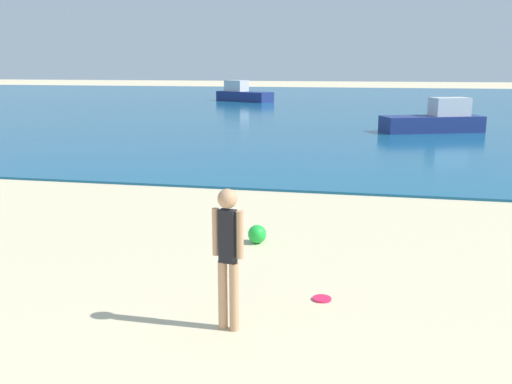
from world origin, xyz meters
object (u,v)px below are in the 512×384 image
Objects in this scene: frisbee at (322,299)px; boat_near at (436,120)px; boat_far at (243,94)px; beach_ball at (257,234)px; person_standing at (228,251)px.

frisbee is 18.59m from boat_near.
boat_far is (-12.58, 18.33, 0.05)m from boat_near.
beach_ball is (8.41, -34.62, -0.46)m from boat_far.
frisbee is at bearing -46.98° from boat_far.
boat_near is at bearing 80.92° from frisbee.
frisbee is at bearing -120.75° from person_standing.
boat_far is (-9.65, 36.68, 0.59)m from frisbee.
beach_ball is (-4.17, -16.29, -0.40)m from boat_near.
person_standing is 0.33× the size of boat_far.
frisbee is (0.91, 1.00, -0.87)m from person_standing.
boat_far is 16.06× the size of beach_ball.
boat_far reaches higher than frisbee.
boat_far reaches higher than beach_ball.
beach_ball is at bearing -72.18° from person_standing.
boat_far is at bearing 103.65° from beach_ball.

